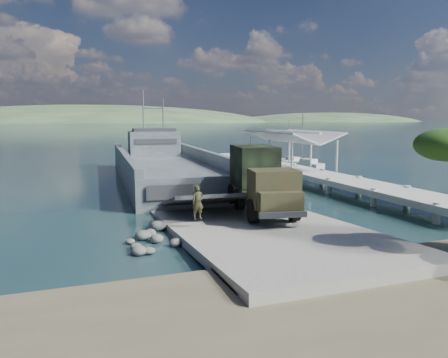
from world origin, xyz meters
TOP-DOWN VIEW (x-y plane):
  - ground at (0.00, 0.00)m, footprint 1400.00×1400.00m
  - boat_ramp at (0.00, -1.00)m, footprint 10.00×18.00m
  - shoreline_rocks at (-6.20, 0.50)m, footprint 3.20×5.60m
  - distant_headlands at (50.00, 560.00)m, footprint 1000.00×240.00m
  - pier at (13.00, 18.77)m, footprint 6.40×44.00m
  - landing_craft at (-0.30, 22.65)m, footprint 11.48×37.39m
  - military_truck at (1.59, 3.41)m, footprint 4.31×9.47m
  - soldier at (-3.47, 0.93)m, footprint 0.76×0.54m
  - sailboat_near at (19.22, 27.91)m, footprint 3.92×6.45m
  - sailboat_far at (19.78, 32.72)m, footprint 3.09×5.64m

SIDE VIEW (x-z plane):
  - ground at x=0.00m, z-range 0.00..0.00m
  - shoreline_rocks at x=-6.20m, z-range -0.45..0.45m
  - distant_headlands at x=50.00m, z-range -24.00..24.00m
  - boat_ramp at x=0.00m, z-range 0.00..0.50m
  - sailboat_far at x=19.78m, z-range -2.95..3.65m
  - sailboat_near at x=19.22m, z-range -3.38..4.19m
  - landing_craft at x=-0.30m, z-range -4.59..6.38m
  - soldier at x=-3.47m, z-range 0.50..2.47m
  - pier at x=13.00m, z-range -1.45..4.65m
  - military_truck at x=1.59m, z-range 0.49..4.73m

